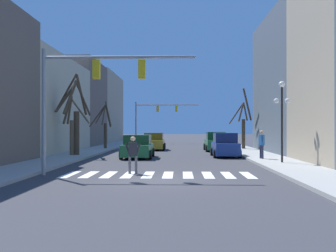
# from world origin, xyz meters

# --- Properties ---
(ground_plane) EXTENTS (240.00, 240.00, 0.00)m
(ground_plane) POSITION_xyz_m (0.00, 0.00, 0.00)
(ground_plane) COLOR #38383D
(sidewalk_right) EXTENTS (2.89, 90.00, 0.15)m
(sidewalk_right) POSITION_xyz_m (6.87, 0.00, 0.07)
(sidewalk_right) COLOR #9E9E99
(sidewalk_right) RESTS_ON ground_plane
(building_row_left) EXTENTS (6.00, 54.18, 9.96)m
(building_row_left) POSITION_xyz_m (-11.31, 21.77, 4.61)
(building_row_left) COLOR #66564C
(building_row_left) RESTS_ON ground_plane
(crosswalk_stripes) EXTENTS (8.55, 2.60, 0.01)m
(crosswalk_stripes) POSITION_xyz_m (0.00, 1.86, 0.00)
(crosswalk_stripes) COLOR white
(crosswalk_stripes) RESTS_ON ground_plane
(traffic_signal_near) EXTENTS (6.95, 0.28, 5.71)m
(traffic_signal_near) POSITION_xyz_m (-3.09, 1.62, 4.17)
(traffic_signal_near) COLOR gray
(traffic_signal_near) RESTS_ON ground_plane
(traffic_signal_far) EXTENTS (8.80, 0.28, 5.77)m
(traffic_signal_far) POSITION_xyz_m (-2.42, 38.84, 4.29)
(traffic_signal_far) COLOR gray
(traffic_signal_far) RESTS_ON ground_plane
(street_lamp_right_corner) EXTENTS (0.95, 0.36, 4.67)m
(street_lamp_right_corner) POSITION_xyz_m (6.87, 6.84, 3.44)
(street_lamp_right_corner) COLOR black
(street_lamp_right_corner) RESTS_ON sidewalk_right
(car_driving_away_lane) EXTENTS (1.96, 4.20, 1.77)m
(car_driving_away_lane) POSITION_xyz_m (4.32, 13.17, 0.82)
(car_driving_away_lane) COLOR navy
(car_driving_away_lane) RESTS_ON ground_plane
(car_driving_toward_lane) EXTENTS (2.03, 4.87, 1.76)m
(car_driving_toward_lane) POSITION_xyz_m (4.29, 20.61, 0.82)
(car_driving_toward_lane) COLOR #236B38
(car_driving_toward_lane) RESTS_ON ground_plane
(car_parked_right_far) EXTENTS (2.18, 4.40, 1.64)m
(car_parked_right_far) POSITION_xyz_m (-2.00, 11.80, 0.77)
(car_parked_right_far) COLOR #236B38
(car_parked_right_far) RESTS_ON ground_plane
(car_parked_left_far) EXTENTS (2.14, 4.17, 1.67)m
(car_parked_left_far) POSITION_xyz_m (-1.52, 21.86, 0.78)
(car_parked_left_far) COLOR #A38423
(car_parked_left_far) RESTS_ON ground_plane
(pedestrian_on_right_sidewalk) EXTENTS (0.75, 0.27, 1.73)m
(pedestrian_on_right_sidewalk) POSITION_xyz_m (-1.19, 2.23, 1.02)
(pedestrian_on_right_sidewalk) COLOR #4C4C51
(pedestrian_on_right_sidewalk) RESTS_ON ground_plane
(pedestrian_waiting_at_curb) EXTENTS (0.32, 0.78, 1.81)m
(pedestrian_waiting_at_curb) POSITION_xyz_m (6.27, 9.60, 1.22)
(pedestrian_waiting_at_curb) COLOR #282D47
(pedestrian_waiting_at_curb) RESTS_ON sidewalk_right
(street_tree_left_near) EXTENTS (2.27, 1.55, 5.85)m
(street_tree_left_near) POSITION_xyz_m (7.13, 22.14, 2.58)
(street_tree_left_near) COLOR #473828
(street_tree_left_near) RESTS_ON sidewalk_right
(street_tree_left_mid) EXTENTS (2.31, 1.54, 4.61)m
(street_tree_left_mid) POSITION_xyz_m (-6.35, 22.13, 2.33)
(street_tree_left_mid) COLOR #473828
(street_tree_left_mid) RESTS_ON sidewalk_left
(street_tree_right_mid) EXTENTS (2.44, 1.75, 4.35)m
(street_tree_right_mid) POSITION_xyz_m (-7.06, 12.93, 2.19)
(street_tree_right_mid) COLOR brown
(street_tree_right_mid) RESTS_ON sidewalk_left
(street_tree_right_far) EXTENTS (2.65, 2.65, 6.02)m
(street_tree_right_far) POSITION_xyz_m (-6.77, 12.81, 3.00)
(street_tree_right_far) COLOR #473828
(street_tree_right_far) RESTS_ON sidewalk_left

